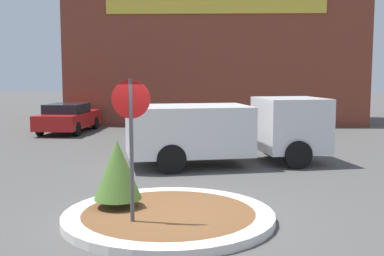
% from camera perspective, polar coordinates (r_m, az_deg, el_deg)
% --- Properties ---
extents(ground_plane, '(120.00, 120.00, 0.00)m').
position_cam_1_polar(ground_plane, '(8.98, -2.77, -10.88)').
color(ground_plane, '#514F4C').
extents(traffic_island, '(3.87, 3.87, 0.16)m').
position_cam_1_polar(traffic_island, '(8.96, -2.77, -10.40)').
color(traffic_island, silver).
rests_on(traffic_island, ground_plane).
extents(stop_sign, '(0.65, 0.07, 2.59)m').
position_cam_1_polar(stop_sign, '(8.13, -7.22, 0.03)').
color(stop_sign, '#4C4C51').
rests_on(stop_sign, ground_plane).
extents(island_shrub, '(0.90, 0.90, 1.29)m').
position_cam_1_polar(island_shrub, '(9.20, -8.83, -4.85)').
color(island_shrub, brown).
rests_on(island_shrub, traffic_island).
extents(utility_truck, '(6.12, 3.34, 1.95)m').
position_cam_1_polar(utility_truck, '(14.11, 4.13, -0.06)').
color(utility_truck, silver).
rests_on(utility_truck, ground_plane).
extents(storefront_building, '(15.32, 6.07, 6.82)m').
position_cam_1_polar(storefront_building, '(26.95, 2.69, 8.08)').
color(storefront_building, brown).
rests_on(storefront_building, ground_plane).
extents(parked_sedan_red, '(2.02, 4.35, 1.31)m').
position_cam_1_polar(parked_sedan_red, '(22.51, -14.44, 1.21)').
color(parked_sedan_red, '#B21919').
rests_on(parked_sedan_red, ground_plane).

